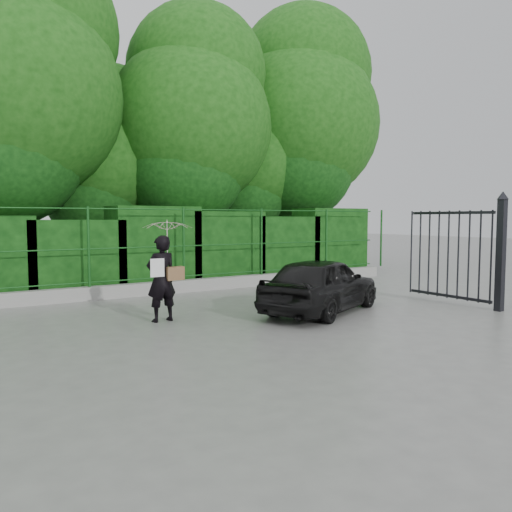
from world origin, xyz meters
TOP-DOWN VIEW (x-y plane):
  - ground at (0.00, 0.00)m, footprint 80.00×80.00m
  - kerb at (0.00, 4.50)m, footprint 14.00×0.25m
  - fence at (0.22, 4.50)m, footprint 14.13×0.06m
  - hedge at (0.01, 5.50)m, footprint 14.20×1.20m
  - trees at (1.14, 7.74)m, footprint 17.10×6.15m
  - gate at (4.60, -0.72)m, footprint 0.22×2.33m
  - woman at (-1.31, 1.47)m, footprint 0.88×0.89m
  - car at (1.54, 0.58)m, footprint 3.47×2.50m

SIDE VIEW (x-z plane):
  - ground at x=0.00m, z-range 0.00..0.00m
  - kerb at x=0.00m, z-range 0.00..0.30m
  - car at x=1.54m, z-range 0.00..1.10m
  - hedge at x=0.01m, z-range -0.09..2.12m
  - gate at x=4.60m, z-range 0.01..2.37m
  - woman at x=-1.31m, z-range 0.28..2.09m
  - fence at x=0.22m, z-range 0.30..2.10m
  - trees at x=1.14m, z-range 0.58..8.66m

